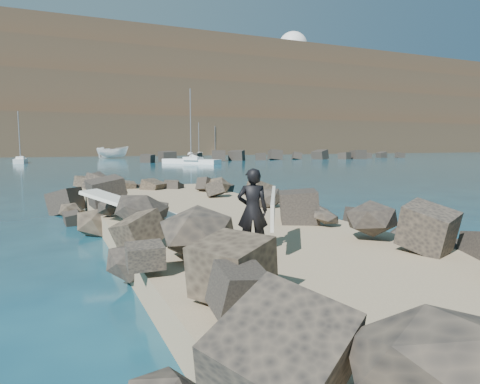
% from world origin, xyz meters
% --- Properties ---
extents(ground, '(800.00, 800.00, 0.00)m').
position_xyz_m(ground, '(0.00, 0.00, 0.00)').
color(ground, '#0F384C').
rests_on(ground, ground).
extents(jetty, '(6.00, 26.00, 0.60)m').
position_xyz_m(jetty, '(0.00, -2.00, 0.30)').
color(jetty, '#8C7759').
rests_on(jetty, ground).
extents(riprap_left, '(2.60, 22.00, 1.00)m').
position_xyz_m(riprap_left, '(-2.90, -1.50, 0.50)').
color(riprap_left, black).
rests_on(riprap_left, ground).
extents(riprap_right, '(2.60, 22.00, 1.00)m').
position_xyz_m(riprap_right, '(2.90, -1.50, 0.50)').
color(riprap_right, black).
rests_on(riprap_right, ground).
extents(breakwater_secondary, '(52.00, 4.00, 1.20)m').
position_xyz_m(breakwater_secondary, '(35.00, 55.00, 0.60)').
color(breakwater_secondary, black).
rests_on(breakwater_secondary, ground).
extents(headland, '(360.00, 140.00, 32.00)m').
position_xyz_m(headland, '(10.00, 160.00, 16.00)').
color(headland, '#2D4919').
rests_on(headland, ground).
extents(surfboard_resting, '(2.32, 2.40, 0.09)m').
position_xyz_m(surfboard_resting, '(-2.51, 0.34, 1.04)').
color(surfboard_resting, white).
rests_on(surfboard_resting, riprap_left).
extents(boat_imported, '(6.33, 3.29, 2.33)m').
position_xyz_m(boat_imported, '(7.27, 75.72, 1.16)').
color(boat_imported, white).
rests_on(boat_imported, ground).
extents(surfer_with_board, '(1.33, 1.79, 1.63)m').
position_xyz_m(surfer_with_board, '(-0.72, -3.33, 1.42)').
color(surfer_with_board, black).
rests_on(surfer_with_board, jetty).
extents(radome, '(13.06, 13.06, 20.68)m').
position_xyz_m(radome, '(97.86, 158.90, 44.02)').
color(radome, white).
rests_on(radome, headland).
extents(sailboat_b, '(1.65, 6.27, 7.58)m').
position_xyz_m(sailboat_b, '(-7.95, 59.04, 0.35)').
color(sailboat_b, white).
rests_on(sailboat_b, ground).
extents(sailboat_c, '(6.77, 8.29, 10.47)m').
position_xyz_m(sailboat_c, '(13.92, 46.59, 0.35)').
color(sailboat_c, white).
rests_on(sailboat_c, ground).
extents(sailboat_d, '(3.46, 6.48, 7.77)m').
position_xyz_m(sailboat_d, '(27.00, 81.75, 0.35)').
color(sailboat_d, white).
rests_on(sailboat_d, ground).
extents(sailboat_f, '(2.69, 6.22, 7.43)m').
position_xyz_m(sailboat_f, '(33.98, 89.72, 0.35)').
color(sailboat_f, white).
rests_on(sailboat_f, ground).
extents(headland_buildings, '(137.50, 30.50, 5.00)m').
position_xyz_m(headland_buildings, '(16.81, 152.19, 33.97)').
color(headland_buildings, white).
rests_on(headland_buildings, headland).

